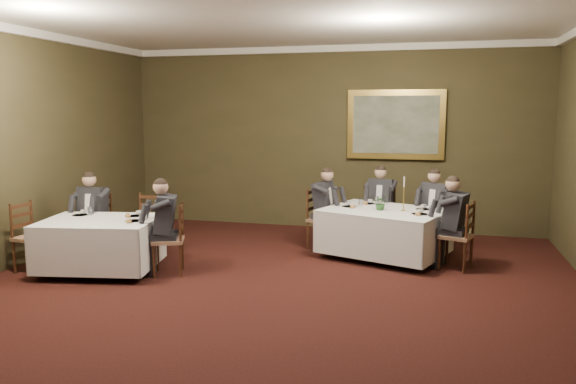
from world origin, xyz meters
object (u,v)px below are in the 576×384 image
at_px(chair_main_endleft, 321,231).
at_px(painting, 396,125).
at_px(chair_sec_endleft, 34,251).
at_px(diner_sec_endright, 168,238).
at_px(chair_main_backleft, 381,226).
at_px(diner_main_backright, 435,219).
at_px(diner_main_endright, 456,234).
at_px(chair_sec_endright, 169,254).
at_px(table_main, 384,229).
at_px(diner_sec_backleft, 94,225).
at_px(chair_main_endright, 456,250).
at_px(chair_sec_backright, 148,240).
at_px(chair_main_backright, 435,233).
at_px(centerpiece, 381,202).
at_px(table_second, 100,241).
at_px(chair_sec_backleft, 96,239).
at_px(diner_main_endleft, 322,218).
at_px(candlestick, 404,198).
at_px(diner_main_backleft, 381,213).

xyz_separation_m(chair_main_endleft, painting, (1.08, 1.60, 1.74)).
relative_size(chair_main_endleft, chair_sec_endleft, 1.00).
bearing_deg(diner_sec_endright, chair_main_backleft, -65.68).
relative_size(diner_main_backright, diner_main_endright, 1.00).
bearing_deg(painting, chair_sec_endright, -128.22).
xyz_separation_m(table_main, chair_main_backleft, (-0.15, 1.04, -0.17)).
relative_size(table_main, chair_sec_endright, 2.16).
relative_size(chair_main_backleft, diner_main_backright, 0.74).
xyz_separation_m(diner_sec_backleft, chair_sec_endright, (1.54, -0.53, -0.23)).
bearing_deg(chair_main_endright, chair_sec_backright, 114.55).
distance_m(chair_main_endright, diner_sec_backleft, 5.53).
xyz_separation_m(chair_main_backleft, chair_main_backright, (0.92, -0.33, 0.00)).
bearing_deg(diner_sec_endright, chair_main_endleft, -61.71).
distance_m(diner_sec_backleft, chair_sec_endleft, 1.01).
height_order(table_main, chair_main_backright, chair_main_backright).
bearing_deg(diner_sec_endright, centerpiece, -80.62).
xyz_separation_m(chair_main_backright, chair_sec_backright, (-4.34, -1.67, 0.00)).
bearing_deg(diner_sec_backleft, chair_main_endright, -172.53).
distance_m(diner_main_endright, chair_sec_backright, 4.67).
relative_size(chair_main_backright, chair_sec_endright, 1.00).
bearing_deg(table_main, chair_sec_endright, -149.94).
height_order(diner_sec_endright, chair_sec_endleft, diner_sec_endright).
height_order(table_second, diner_main_endright, diner_main_endright).
height_order(diner_main_endright, painting, painting).
xyz_separation_m(table_second, painting, (3.84, 3.81, 1.58)).
xyz_separation_m(chair_sec_backleft, centerpiece, (4.34, 1.06, 0.61)).
relative_size(chair_sec_backright, chair_sec_endleft, 1.00).
xyz_separation_m(diner_main_endleft, candlestick, (1.35, -0.42, 0.45)).
relative_size(chair_main_backleft, chair_main_endleft, 1.00).
bearing_deg(diner_main_endleft, painting, 156.48).
height_order(diner_main_backleft, diner_main_backright, same).
bearing_deg(chair_main_endleft, diner_sec_endright, -31.16).
bearing_deg(chair_sec_endleft, centerpiece, 117.06).
relative_size(diner_main_backleft, chair_sec_backright, 1.35).
bearing_deg(chair_sec_endright, chair_main_backleft, -65.60).
xyz_separation_m(diner_main_backright, chair_main_endright, (0.31, -1.08, -0.23)).
relative_size(table_main, chair_sec_backleft, 2.16).
xyz_separation_m(diner_main_backleft, candlestick, (0.43, -1.07, 0.45)).
distance_m(chair_main_backright, diner_sec_endright, 4.35).
bearing_deg(table_second, diner_main_endright, 16.53).
height_order(table_main, diner_main_endright, diner_main_endright).
relative_size(diner_main_backleft, diner_main_endleft, 1.00).
xyz_separation_m(diner_main_endleft, diner_main_endright, (2.13, -0.76, 0.00)).
height_order(table_second, chair_main_endleft, chair_main_endleft).
xyz_separation_m(diner_main_endleft, chair_sec_backleft, (-3.33, -1.49, -0.23)).
xyz_separation_m(diner_sec_backleft, candlestick, (4.68, 1.08, 0.45)).
distance_m(table_main, table_second, 4.26).
bearing_deg(centerpiece, diner_sec_endright, -150.24).
relative_size(table_main, diner_main_endright, 1.60).
distance_m(table_main, diner_main_backleft, 1.04).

